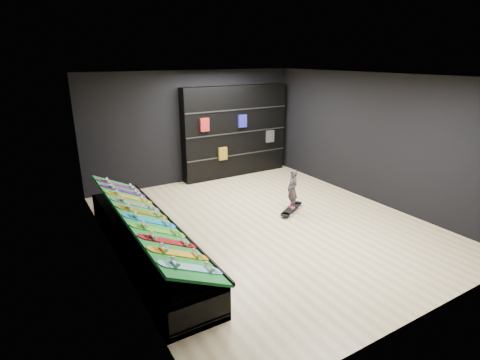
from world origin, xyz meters
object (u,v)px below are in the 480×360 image
floor_skateboard (291,210)px  child (292,197)px  display_rack (145,243)px  back_shelving (235,131)px

floor_skateboard → child: (0.00, 0.00, 0.31)m
display_rack → floor_skateboard: size_ratio=4.59×
display_rack → child: 3.44m
display_rack → child: size_ratio=8.38×
floor_skateboard → back_shelving: bearing=53.6°
display_rack → floor_skateboard: 3.44m
display_rack → back_shelving: (3.76, 3.32, 1.04)m
display_rack → back_shelving: back_shelving is taller
display_rack → floor_skateboard: (3.43, 0.24, -0.20)m
floor_skateboard → display_rack: bearing=153.6°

